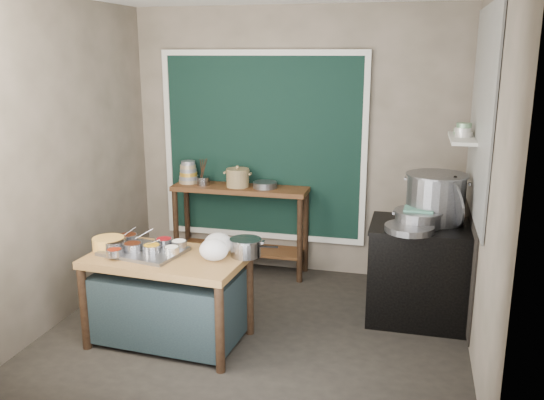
% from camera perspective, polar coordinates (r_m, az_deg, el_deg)
% --- Properties ---
extents(floor, '(3.50, 3.00, 0.02)m').
position_cam_1_polar(floor, '(5.14, -1.35, -12.67)').
color(floor, black).
rests_on(floor, ground).
extents(back_wall, '(3.50, 0.02, 2.80)m').
position_cam_1_polar(back_wall, '(6.12, 2.36, 5.65)').
color(back_wall, gray).
rests_on(back_wall, floor).
extents(left_wall, '(0.02, 3.00, 2.80)m').
position_cam_1_polar(left_wall, '(5.41, -19.77, 3.66)').
color(left_wall, gray).
rests_on(left_wall, floor).
extents(right_wall, '(0.02, 3.00, 2.80)m').
position_cam_1_polar(right_wall, '(4.53, 20.51, 1.67)').
color(right_wall, gray).
rests_on(right_wall, floor).
extents(curtain_panel, '(2.10, 0.02, 1.90)m').
position_cam_1_polar(curtain_panel, '(6.17, -0.92, 5.26)').
color(curtain_panel, black).
rests_on(curtain_panel, back_wall).
extents(curtain_frame, '(2.22, 0.03, 2.02)m').
position_cam_1_polar(curtain_frame, '(6.16, -0.94, 5.25)').
color(curtain_frame, beige).
rests_on(curtain_frame, back_wall).
extents(tile_panel, '(0.02, 1.70, 1.70)m').
position_cam_1_polar(tile_panel, '(5.01, 20.04, 8.06)').
color(tile_panel, '#B2B2AA').
rests_on(tile_panel, right_wall).
extents(soot_patch, '(0.01, 1.30, 1.30)m').
position_cam_1_polar(soot_patch, '(5.34, 18.94, -4.17)').
color(soot_patch, black).
rests_on(soot_patch, right_wall).
extents(wall_shelf, '(0.22, 0.70, 0.03)m').
position_cam_1_polar(wall_shelf, '(5.32, 18.38, 5.80)').
color(wall_shelf, beige).
rests_on(wall_shelf, right_wall).
extents(prep_table, '(1.29, 0.80, 0.75)m').
position_cam_1_polar(prep_table, '(4.84, -10.19, -9.62)').
color(prep_table, brown).
rests_on(prep_table, floor).
extents(back_counter, '(1.45, 0.40, 0.95)m').
position_cam_1_polar(back_counter, '(6.24, -3.12, -2.90)').
color(back_counter, '#543418').
rests_on(back_counter, floor).
extents(stove_block, '(0.90, 0.68, 0.85)m').
position_cam_1_polar(stove_block, '(5.31, 14.56, -7.09)').
color(stove_block, black).
rests_on(stove_block, floor).
extents(stove_top, '(0.92, 0.69, 0.03)m').
position_cam_1_polar(stove_top, '(5.17, 14.86, -2.54)').
color(stove_top, black).
rests_on(stove_top, stove_block).
extents(condiment_tray, '(0.70, 0.55, 0.03)m').
position_cam_1_polar(condiment_tray, '(4.80, -12.59, -4.97)').
color(condiment_tray, gray).
rests_on(condiment_tray, prep_table).
extents(condiment_bowls, '(0.63, 0.49, 0.06)m').
position_cam_1_polar(condiment_bowls, '(4.81, -12.84, -4.39)').
color(condiment_bowls, silver).
rests_on(condiment_bowls, condiment_tray).
extents(yellow_basin, '(0.34, 0.34, 0.10)m').
position_cam_1_polar(yellow_basin, '(4.95, -15.89, -4.15)').
color(yellow_basin, gold).
rests_on(yellow_basin, prep_table).
extents(saucepan, '(0.29, 0.29, 0.14)m').
position_cam_1_polar(saucepan, '(4.60, -2.63, -4.71)').
color(saucepan, gray).
rests_on(saucepan, prep_table).
extents(plastic_bag_a, '(0.29, 0.27, 0.17)m').
position_cam_1_polar(plastic_bag_a, '(4.52, -5.79, -4.94)').
color(plastic_bag_a, white).
rests_on(plastic_bag_a, prep_table).
extents(plastic_bag_b, '(0.29, 0.26, 0.18)m').
position_cam_1_polar(plastic_bag_b, '(4.66, -5.33, -4.32)').
color(plastic_bag_b, white).
rests_on(plastic_bag_b, prep_table).
extents(bowl_stack, '(0.22, 0.22, 0.24)m').
position_cam_1_polar(bowl_stack, '(6.32, -8.28, 2.63)').
color(bowl_stack, tan).
rests_on(bowl_stack, back_counter).
extents(utensil_cup, '(0.17, 0.17, 0.09)m').
position_cam_1_polar(utensil_cup, '(6.21, -6.83, 1.89)').
color(utensil_cup, gray).
rests_on(utensil_cup, back_counter).
extents(ceramic_crock, '(0.26, 0.26, 0.17)m').
position_cam_1_polar(ceramic_crock, '(6.09, -3.42, 2.12)').
color(ceramic_crock, olive).
rests_on(ceramic_crock, back_counter).
extents(wide_bowl, '(0.29, 0.29, 0.06)m').
position_cam_1_polar(wide_bowl, '(6.04, -0.70, 1.50)').
color(wide_bowl, gray).
rests_on(wide_bowl, back_counter).
extents(stock_pot, '(0.63, 0.63, 0.43)m').
position_cam_1_polar(stock_pot, '(5.25, 15.90, 0.22)').
color(stock_pot, gray).
rests_on(stock_pot, stove_top).
extents(pot_lid, '(0.28, 0.45, 0.44)m').
position_cam_1_polar(pot_lid, '(5.15, 17.31, -0.12)').
color(pot_lid, gray).
rests_on(pot_lid, stove_top).
extents(steamer, '(0.52, 0.52, 0.14)m').
position_cam_1_polar(steamer, '(5.10, 14.29, -1.75)').
color(steamer, gray).
rests_on(steamer, stove_top).
extents(green_cloth, '(0.25, 0.20, 0.02)m').
position_cam_1_polar(green_cloth, '(5.08, 14.34, -0.91)').
color(green_cloth, '#559576').
rests_on(green_cloth, steamer).
extents(shallow_pan, '(0.49, 0.49, 0.05)m').
position_cam_1_polar(shallow_pan, '(4.93, 13.44, -2.76)').
color(shallow_pan, gray).
rests_on(shallow_pan, stove_top).
extents(shelf_bowl_stack, '(0.15, 0.15, 0.12)m').
position_cam_1_polar(shelf_bowl_stack, '(5.32, 18.44, 6.57)').
color(shelf_bowl_stack, silver).
rests_on(shelf_bowl_stack, wall_shelf).
extents(shelf_bowl_green, '(0.16, 0.16, 0.05)m').
position_cam_1_polar(shelf_bowl_green, '(5.48, 18.30, 6.46)').
color(shelf_bowl_green, gray).
rests_on(shelf_bowl_green, wall_shelf).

